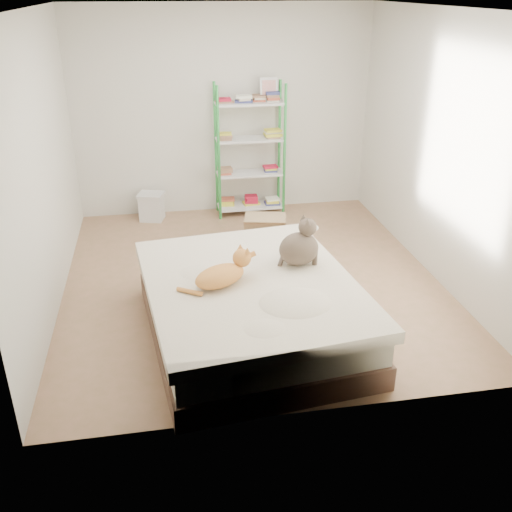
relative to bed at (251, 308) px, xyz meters
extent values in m
cube|color=#A8795F|center=(0.18, 1.05, -0.27)|extent=(3.80, 4.20, 0.01)
cube|color=silver|center=(0.18, 1.05, 2.33)|extent=(3.80, 4.20, 0.01)
cube|color=silver|center=(0.18, 3.15, 1.03)|extent=(3.80, 0.01, 2.60)
cube|color=silver|center=(0.18, -1.05, 1.03)|extent=(3.80, 0.01, 2.60)
cube|color=silver|center=(-1.72, 1.05, 1.03)|extent=(0.01, 4.20, 2.60)
cube|color=silver|center=(2.08, 1.05, 1.03)|extent=(0.01, 4.20, 2.60)
cube|color=brown|center=(0.00, 0.00, -0.17)|extent=(1.89, 2.26, 0.21)
cube|color=beige|center=(0.00, 0.00, 0.05)|extent=(1.83, 2.19, 0.23)
cube|color=white|center=(0.00, 0.00, 0.22)|extent=(1.93, 2.30, 0.10)
cylinder|color=green|center=(0.06, 2.77, 0.58)|extent=(0.04, 0.04, 1.70)
cylinder|color=green|center=(0.06, 3.09, 0.58)|extent=(0.04, 0.04, 1.70)
cylinder|color=green|center=(0.90, 2.77, 0.58)|extent=(0.04, 0.04, 1.70)
cylinder|color=green|center=(0.90, 3.09, 0.58)|extent=(0.04, 0.04, 1.70)
cube|color=silver|center=(0.48, 2.93, -0.17)|extent=(0.86, 0.34, 0.02)
cube|color=silver|center=(0.48, 2.93, 0.28)|extent=(0.86, 0.34, 0.02)
cube|color=silver|center=(0.48, 2.93, 0.73)|extent=(0.86, 0.34, 0.02)
cube|color=silver|center=(0.48, 2.93, 1.18)|extent=(0.86, 0.34, 0.02)
cube|color=#BA1632|center=(0.18, 2.93, -0.11)|extent=(0.20, 0.16, 0.09)
cube|color=#BA1632|center=(0.48, 2.93, -0.11)|extent=(0.20, 0.16, 0.09)
cube|color=#BA1632|center=(0.78, 2.93, -0.11)|extent=(0.20, 0.16, 0.09)
cube|color=#BA1632|center=(0.18, 2.93, 0.34)|extent=(0.20, 0.16, 0.09)
cube|color=#BA1632|center=(0.78, 2.93, 0.34)|extent=(0.20, 0.16, 0.09)
cube|color=#BA1632|center=(0.18, 2.93, 0.79)|extent=(0.20, 0.16, 0.09)
cube|color=#BA1632|center=(0.78, 2.93, 0.79)|extent=(0.20, 0.16, 0.09)
cube|color=#BA1632|center=(0.18, 2.93, 1.24)|extent=(0.20, 0.16, 0.09)
cube|color=#BA1632|center=(0.38, 2.93, 1.24)|extent=(0.20, 0.16, 0.09)
cube|color=#BA1632|center=(0.58, 2.93, 1.24)|extent=(0.20, 0.16, 0.09)
cube|color=#BA1632|center=(0.78, 2.93, 1.24)|extent=(0.20, 0.16, 0.09)
cube|color=white|center=(0.73, 2.98, 1.33)|extent=(0.22, 0.06, 0.28)
cube|color=#DC4030|center=(0.73, 2.97, 1.33)|extent=(0.17, 0.04, 0.22)
cube|color=tan|center=(0.49, 1.89, -0.10)|extent=(0.55, 0.47, 0.33)
cube|color=#6C1A96|center=(0.53, 1.70, -0.11)|extent=(0.28, 0.07, 0.07)
cube|color=tan|center=(0.49, 1.71, 0.06)|extent=(0.50, 0.24, 0.11)
cube|color=silver|center=(-0.82, 2.90, -0.11)|extent=(0.34, 0.31, 0.33)
cube|color=silver|center=(-0.82, 2.90, 0.07)|extent=(0.38, 0.35, 0.03)
camera|label=1|loc=(-0.68, -4.15, 2.51)|focal=40.00mm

